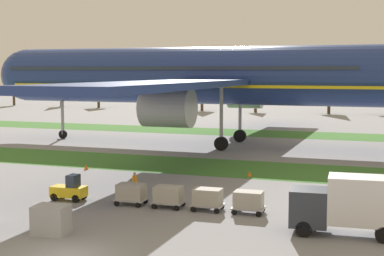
{
  "coord_description": "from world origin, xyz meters",
  "views": [
    {
      "loc": [
        16.13,
        -25.43,
        9.71
      ],
      "look_at": [
        -3.4,
        28.76,
        4.0
      ],
      "focal_mm": 53.72,
      "sensor_mm": 36.0,
      "label": 1
    }
  ],
  "objects_px": {
    "cargo_dolly_lead": "(131,192)",
    "cargo_dolly_third": "(208,198)",
    "baggage_tug": "(70,190)",
    "taxiway_marker_0": "(86,167)",
    "airliner": "(212,75)",
    "ground_crew_marshaller": "(135,182)",
    "uld_container_2": "(51,220)",
    "catering_truck": "(351,203)",
    "cargo_dolly_second": "(169,195)",
    "cargo_dolly_fourth": "(248,200)",
    "taxiway_marker_1": "(249,173)"
  },
  "relations": [
    {
      "from": "cargo_dolly_lead",
      "to": "cargo_dolly_third",
      "type": "xyz_separation_m",
      "value": [
        5.79,
        0.25,
        0.0
      ]
    },
    {
      "from": "baggage_tug",
      "to": "taxiway_marker_0",
      "type": "height_order",
      "value": "baggage_tug"
    },
    {
      "from": "airliner",
      "to": "ground_crew_marshaller",
      "type": "distance_m",
      "value": 32.11
    },
    {
      "from": "airliner",
      "to": "uld_container_2",
      "type": "height_order",
      "value": "airliner"
    },
    {
      "from": "catering_truck",
      "to": "uld_container_2",
      "type": "xyz_separation_m",
      "value": [
        -16.88,
        -5.67,
        -1.09
      ]
    },
    {
      "from": "airliner",
      "to": "catering_truck",
      "type": "relative_size",
      "value": 11.21
    },
    {
      "from": "airliner",
      "to": "taxiway_marker_0",
      "type": "bearing_deg",
      "value": 164.77
    },
    {
      "from": "cargo_dolly_second",
      "to": "ground_crew_marshaller",
      "type": "distance_m",
      "value": 5.45
    },
    {
      "from": "baggage_tug",
      "to": "cargo_dolly_third",
      "type": "distance_m",
      "value": 10.83
    },
    {
      "from": "airliner",
      "to": "cargo_dolly_lead",
      "type": "height_order",
      "value": "airliner"
    },
    {
      "from": "ground_crew_marshaller",
      "to": "uld_container_2",
      "type": "bearing_deg",
      "value": 149.56
    },
    {
      "from": "baggage_tug",
      "to": "cargo_dolly_lead",
      "type": "bearing_deg",
      "value": -90.0
    },
    {
      "from": "cargo_dolly_lead",
      "to": "catering_truck",
      "type": "bearing_deg",
      "value": -102.45
    },
    {
      "from": "cargo_dolly_fourth",
      "to": "uld_container_2",
      "type": "height_order",
      "value": "uld_container_2"
    },
    {
      "from": "airliner",
      "to": "cargo_dolly_second",
      "type": "height_order",
      "value": "airliner"
    },
    {
      "from": "taxiway_marker_1",
      "to": "ground_crew_marshaller",
      "type": "bearing_deg",
      "value": -122.32
    },
    {
      "from": "baggage_tug",
      "to": "taxiway_marker_0",
      "type": "distance_m",
      "value": 13.6
    },
    {
      "from": "ground_crew_marshaller",
      "to": "taxiway_marker_1",
      "type": "height_order",
      "value": "ground_crew_marshaller"
    },
    {
      "from": "cargo_dolly_lead",
      "to": "taxiway_marker_0",
      "type": "xyz_separation_m",
      "value": [
        -10.79,
        12.08,
        -0.65
      ]
    },
    {
      "from": "cargo_dolly_third",
      "to": "taxiway_marker_0",
      "type": "bearing_deg",
      "value": 51.99
    },
    {
      "from": "taxiway_marker_0",
      "to": "baggage_tug",
      "type": "bearing_deg",
      "value": -64.87
    },
    {
      "from": "catering_truck",
      "to": "cargo_dolly_fourth",
      "type": "bearing_deg",
      "value": 61.68
    },
    {
      "from": "cargo_dolly_fourth",
      "to": "baggage_tug",
      "type": "bearing_deg",
      "value": 90.0
    },
    {
      "from": "baggage_tug",
      "to": "cargo_dolly_second",
      "type": "xyz_separation_m",
      "value": [
        7.92,
        0.35,
        0.1
      ]
    },
    {
      "from": "cargo_dolly_third",
      "to": "uld_container_2",
      "type": "height_order",
      "value": "uld_container_2"
    },
    {
      "from": "cargo_dolly_third",
      "to": "uld_container_2",
      "type": "bearing_deg",
      "value": 138.62
    },
    {
      "from": "uld_container_2",
      "to": "taxiway_marker_1",
      "type": "relative_size",
      "value": 3.78
    },
    {
      "from": "cargo_dolly_third",
      "to": "uld_container_2",
      "type": "distance_m",
      "value": 11.14
    },
    {
      "from": "baggage_tug",
      "to": "cargo_dolly_lead",
      "type": "distance_m",
      "value": 5.03
    },
    {
      "from": "cargo_dolly_lead",
      "to": "uld_container_2",
      "type": "xyz_separation_m",
      "value": [
        -1.19,
        -8.42,
        -0.05
      ]
    },
    {
      "from": "taxiway_marker_0",
      "to": "taxiway_marker_1",
      "type": "height_order",
      "value": "taxiway_marker_0"
    },
    {
      "from": "ground_crew_marshaller",
      "to": "baggage_tug",
      "type": "bearing_deg",
      "value": 104.3
    },
    {
      "from": "uld_container_2",
      "to": "cargo_dolly_third",
      "type": "bearing_deg",
      "value": 51.13
    },
    {
      "from": "ground_crew_marshaller",
      "to": "catering_truck",
      "type": "bearing_deg",
      "value": -141.43
    },
    {
      "from": "cargo_dolly_third",
      "to": "cargo_dolly_lead",
      "type": "bearing_deg",
      "value": 90.0
    },
    {
      "from": "cargo_dolly_fourth",
      "to": "ground_crew_marshaller",
      "type": "distance_m",
      "value": 10.54
    },
    {
      "from": "ground_crew_marshaller",
      "to": "uld_container_2",
      "type": "xyz_separation_m",
      "value": [
        0.18,
        -11.92,
        -0.08
      ]
    },
    {
      "from": "cargo_dolly_second",
      "to": "uld_container_2",
      "type": "xyz_separation_m",
      "value": [
        -4.09,
        -8.54,
        -0.05
      ]
    },
    {
      "from": "cargo_dolly_lead",
      "to": "taxiway_marker_1",
      "type": "xyz_separation_m",
      "value": [
        5.31,
        14.08,
        -0.65
      ]
    },
    {
      "from": "cargo_dolly_third",
      "to": "cargo_dolly_fourth",
      "type": "distance_m",
      "value": 2.9
    },
    {
      "from": "airliner",
      "to": "taxiway_marker_1",
      "type": "distance_m",
      "value": 24.36
    },
    {
      "from": "cargo_dolly_lead",
      "to": "catering_truck",
      "type": "distance_m",
      "value": 15.96
    },
    {
      "from": "airliner",
      "to": "taxiway_marker_0",
      "type": "relative_size",
      "value": 149.32
    },
    {
      "from": "catering_truck",
      "to": "cargo_dolly_third",
      "type": "bearing_deg",
      "value": 68.9
    },
    {
      "from": "cargo_dolly_fourth",
      "to": "catering_truck",
      "type": "xyz_separation_m",
      "value": [
        7.0,
        -3.13,
        1.03
      ]
    },
    {
      "from": "catering_truck",
      "to": "ground_crew_marshaller",
      "type": "distance_m",
      "value": 18.2
    },
    {
      "from": "baggage_tug",
      "to": "ground_crew_marshaller",
      "type": "height_order",
      "value": "baggage_tug"
    },
    {
      "from": "cargo_dolly_fourth",
      "to": "taxiway_marker_0",
      "type": "height_order",
      "value": "cargo_dolly_fourth"
    },
    {
      "from": "cargo_dolly_second",
      "to": "cargo_dolly_fourth",
      "type": "xyz_separation_m",
      "value": [
        5.79,
        0.25,
        0.0
      ]
    },
    {
      "from": "cargo_dolly_second",
      "to": "uld_container_2",
      "type": "height_order",
      "value": "uld_container_2"
    }
  ]
}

